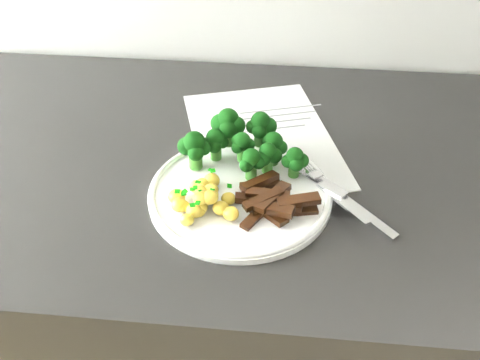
% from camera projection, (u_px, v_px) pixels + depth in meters
% --- Properties ---
extents(counter, '(2.51, 0.63, 0.94)m').
position_uv_depth(counter, '(266.00, 340.00, 1.12)').
color(counter, black).
rests_on(counter, ground).
extents(recipe_paper, '(0.30, 0.36, 0.00)m').
position_uv_depth(recipe_paper, '(262.00, 138.00, 0.86)').
color(recipe_paper, silver).
rests_on(recipe_paper, counter).
extents(plate, '(0.26, 0.26, 0.01)m').
position_uv_depth(plate, '(240.00, 192.00, 0.75)').
color(plate, white).
rests_on(plate, counter).
extents(broccoli, '(0.19, 0.11, 0.07)m').
position_uv_depth(broccoli, '(242.00, 141.00, 0.78)').
color(broccoli, '#316E23').
rests_on(broccoli, plate).
extents(potatoes, '(0.10, 0.10, 0.04)m').
position_uv_depth(potatoes, '(203.00, 199.00, 0.72)').
color(potatoes, gold).
rests_on(potatoes, plate).
extents(beef_strips, '(0.12, 0.11, 0.03)m').
position_uv_depth(beef_strips, '(271.00, 201.00, 0.72)').
color(beef_strips, black).
rests_on(beef_strips, plate).
extents(fork, '(0.10, 0.14, 0.01)m').
position_uv_depth(fork, '(333.00, 192.00, 0.74)').
color(fork, silver).
rests_on(fork, plate).
extents(knife, '(0.16, 0.16, 0.02)m').
position_uv_depth(knife, '(351.00, 206.00, 0.73)').
color(knife, silver).
rests_on(knife, plate).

